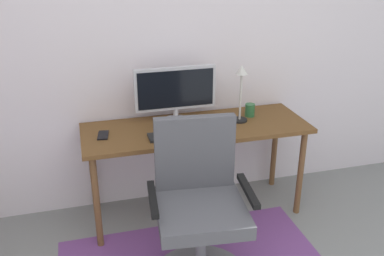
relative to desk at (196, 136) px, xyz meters
name	(u,v)px	position (x,y,z in m)	size (l,w,h in m)	color
wall_back	(170,32)	(-0.10, 0.35, 0.67)	(6.00, 0.10, 2.60)	silver
desk	(196,136)	(0.00, 0.00, 0.00)	(1.58, 0.56, 0.70)	brown
monitor	(175,90)	(-0.11, 0.14, 0.30)	(0.58, 0.18, 0.40)	#B2B2B7
keyboard	(181,135)	(-0.15, -0.13, 0.08)	(0.43, 0.13, 0.02)	black
computer_mouse	(221,127)	(0.15, -0.09, 0.09)	(0.06, 0.10, 0.03)	black
coffee_cup	(250,110)	(0.44, 0.08, 0.12)	(0.07, 0.07, 0.09)	#2B6436
cell_phone	(103,135)	(-0.64, 0.00, 0.08)	(0.07, 0.14, 0.01)	black
desk_lamp	(241,87)	(0.33, 0.01, 0.33)	(0.11, 0.11, 0.41)	black
office_chair	(199,222)	(-0.18, -0.69, -0.23)	(0.60, 0.59, 0.99)	slate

